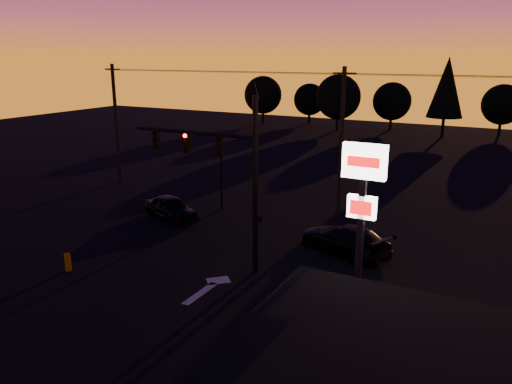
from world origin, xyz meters
TOP-DOWN VIEW (x-y plane):
  - ground at (0.00, 0.00)m, footprint 120.00×120.00m
  - lane_arrow at (0.50, 1.67)m, footprint 1.20×3.10m
  - traffic_signal_mast at (-0.10, 3.99)m, footprint 6.79×0.52m
  - secondary_signal at (-5.00, 11.49)m, footprint 0.30×0.31m
  - pylon_sign at (7.00, 1.50)m, footprint 1.50×0.28m
  - utility_pole_0 at (-16.00, 14.00)m, footprint 1.40×0.26m
  - utility_pole_1 at (2.00, 14.00)m, footprint 1.40×0.26m
  - power_wires at (2.00, 14.00)m, footprint 36.00×1.22m
  - bollard at (-6.18, 0.03)m, footprint 0.28×0.28m
  - tree_0 at (-22.00, 50.00)m, footprint 5.36×5.36m
  - tree_1 at (-16.00, 53.00)m, footprint 4.54×4.54m
  - tree_2 at (-10.00, 48.00)m, footprint 5.77×5.78m
  - tree_3 at (-4.00, 52.00)m, footprint 4.95×4.95m
  - tree_4 at (3.00, 49.00)m, footprint 4.18×4.18m
  - tree_5 at (9.00, 54.00)m, footprint 4.95×4.95m
  - car_left at (-6.66, 8.37)m, footprint 4.39×2.86m
  - car_right at (4.34, 8.15)m, footprint 5.37×3.80m
  - suv_parked at (7.51, -2.60)m, footprint 2.39×4.80m

SIDE VIEW (x-z plane):
  - ground at x=0.00m, z-range 0.00..0.00m
  - lane_arrow at x=0.50m, z-range 0.00..0.01m
  - bollard at x=-6.18m, z-range 0.00..0.83m
  - suv_parked at x=7.51m, z-range 0.00..1.30m
  - car_left at x=-6.66m, z-range 0.00..1.39m
  - car_right at x=4.34m, z-range 0.00..1.44m
  - secondary_signal at x=-5.00m, z-range 0.69..5.04m
  - tree_1 at x=-16.00m, z-range 0.58..6.29m
  - tree_3 at x=-4.00m, z-range 0.63..6.86m
  - tree_5 at x=9.00m, z-range 0.63..6.86m
  - tree_0 at x=-22.00m, z-range 0.69..7.43m
  - tree_2 at x=-10.00m, z-range 0.74..8.00m
  - utility_pole_0 at x=-16.00m, z-range 0.09..9.09m
  - utility_pole_1 at x=2.00m, z-range 0.09..9.09m
  - pylon_sign at x=7.00m, z-range 1.51..8.31m
  - traffic_signal_mast at x=-0.10m, z-range 0.65..9.23m
  - tree_4 at x=3.00m, z-range 1.18..10.68m
  - power_wires at x=2.00m, z-range 8.53..8.60m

